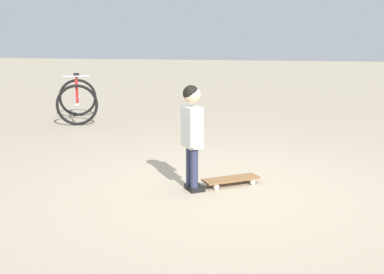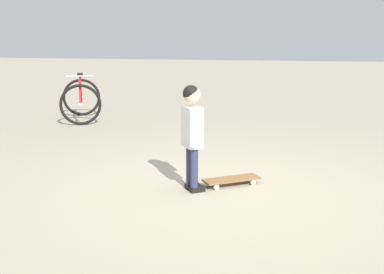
% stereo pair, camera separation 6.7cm
% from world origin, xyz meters
% --- Properties ---
extents(ground_plane, '(50.00, 50.00, 0.00)m').
position_xyz_m(ground_plane, '(0.00, 0.00, 0.00)').
color(ground_plane, tan).
extents(child_person, '(0.41, 0.27, 1.06)m').
position_xyz_m(child_person, '(0.11, -0.27, 0.66)').
color(child_person, '#2D3351').
rests_on(child_person, ground).
extents(skateboard, '(0.50, 0.60, 0.07)m').
position_xyz_m(skateboard, '(-0.14, 0.10, 0.06)').
color(skateboard, olive).
rests_on(skateboard, ground).
extents(bicycle_mid, '(1.26, 1.08, 0.85)m').
position_xyz_m(bicycle_mid, '(-3.47, -3.08, 0.38)').
color(bicycle_mid, black).
rests_on(bicycle_mid, ground).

